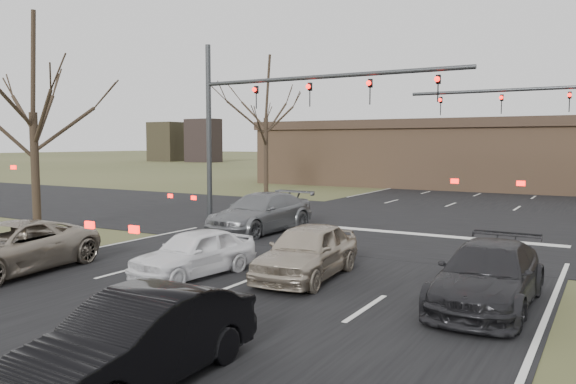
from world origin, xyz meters
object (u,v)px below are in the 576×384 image
Objects in this scene: car_white_sedan at (194,253)px; mast_arm_far at (576,112)px; car_black_hatch at (139,340)px; car_silver_ahead at (307,251)px; mast_arm_near at (268,107)px; car_silver_suv at (8,248)px; building at (525,154)px; car_grey_ahead at (261,213)px; car_charcoal_sedan at (488,275)px.

mast_arm_far is at bearing 75.46° from car_white_sedan.
car_black_hatch is 7.01m from car_silver_ahead.
mast_arm_near is 2.91× the size of car_silver_ahead.
car_black_hatch is (8.11, -3.32, -0.02)m from car_silver_suv.
building is 34.74m from car_white_sedan.
car_silver_suv is 1.20× the size of car_silver_ahead.
car_silver_ahead is (5.13, -5.68, -0.05)m from car_grey_ahead.
mast_arm_near is at bearing -106.13° from building.
mast_arm_far is 19.36m from car_silver_ahead.
car_silver_suv is 1.36× the size of car_white_sedan.
building is at bearing 91.22° from car_white_sedan.
car_silver_suv is at bearing -158.27° from car_silver_ahead.
car_white_sedan is at bearing -67.11° from car_grey_ahead.
mast_arm_far is 2.67× the size of car_silver_ahead.
car_silver_suv is 9.51m from car_grey_ahead.
mast_arm_near is at bearing 119.23° from car_grey_ahead.
mast_arm_far reaches higher than car_charcoal_sedan.
car_charcoal_sedan is at bearing -83.74° from building.
mast_arm_near is at bearing 142.41° from car_charcoal_sedan.
building reaches higher than car_grey_ahead.
mast_arm_near is 12.61m from car_silver_suv.
car_grey_ahead reaches higher than car_white_sedan.
mast_arm_near is 17.37m from car_black_hatch.
car_grey_ahead is at bearing 126.90° from car_silver_ahead.
mast_arm_near is 2.30× the size of car_grey_ahead.
car_silver_suv is at bearing -93.79° from mast_arm_near.
car_black_hatch is (-4.09, -25.12, -4.34)m from mast_arm_far.
building is 26.14m from mast_arm_near.
car_silver_ahead is (2.66, 1.31, 0.08)m from car_white_sedan.
car_grey_ahead is (-9.69, 5.98, 0.09)m from car_charcoal_sedan.
car_black_hatch is 0.98× the size of car_silver_ahead.
car_silver_suv is at bearing -102.28° from building.
car_silver_ahead reaches higher than car_silver_suv.
car_grey_ahead is (-6.02, -27.50, -1.90)m from building.
mast_arm_near is 15.17m from mast_arm_far.
building is 15.75m from mast_arm_far.
car_black_hatch is at bearing -29.93° from car_silver_suv.
mast_arm_far is 25.35m from car_silver_suv.
mast_arm_far is 16.69m from car_grey_ahead.
mast_arm_far is at bearing 88.71° from car_charcoal_sedan.
mast_arm_near is 14.50m from car_charcoal_sedan.
mast_arm_far is (4.18, -15.00, 2.35)m from building.
mast_arm_near is 5.13m from car_grey_ahead.
car_black_hatch is 0.78× the size of car_grey_ahead.
car_grey_ahead is at bearing 114.91° from car_black_hatch.
car_grey_ahead is 7.66m from car_silver_ahead.
building reaches higher than car_silver_suv.
building is at bearing 73.87° from mast_arm_near.
car_silver_ahead is (-5.07, -18.18, -4.31)m from mast_arm_far.
building is 10.18× the size of car_silver_ahead.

